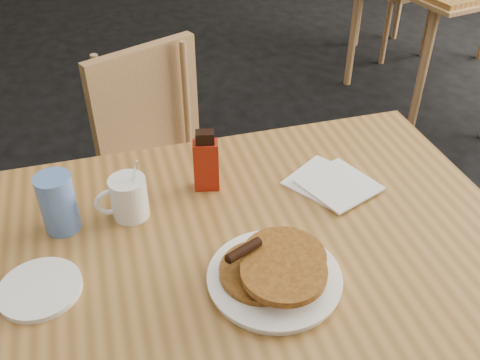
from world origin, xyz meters
The scene contains 8 objects.
main_table centered at (-0.05, -0.04, 0.71)m, with size 1.39×1.01×0.75m.
chair_main_far centered at (-0.05, 0.67, 0.52)m, with size 0.50×0.51×0.88m.
pancake_plate centered at (-0.01, -0.17, 0.77)m, with size 0.27×0.27×0.08m.
coffee_mug centered at (-0.23, 0.13, 0.80)m, with size 0.12×0.08×0.16m.
syrup_bottle centered at (-0.03, 0.17, 0.82)m, with size 0.07×0.05×0.16m.
napkin_stack centered at (0.25, 0.06, 0.76)m, with size 0.23×0.24×0.01m.
blue_tumbler centered at (-0.38, 0.15, 0.82)m, with size 0.08×0.08×0.14m, color #557EC8.
side_saucer centered at (-0.45, -0.03, 0.76)m, with size 0.16×0.16×0.01m, color white.
Camera 1 is at (-0.34, -0.82, 1.55)m, focal length 40.00 mm.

